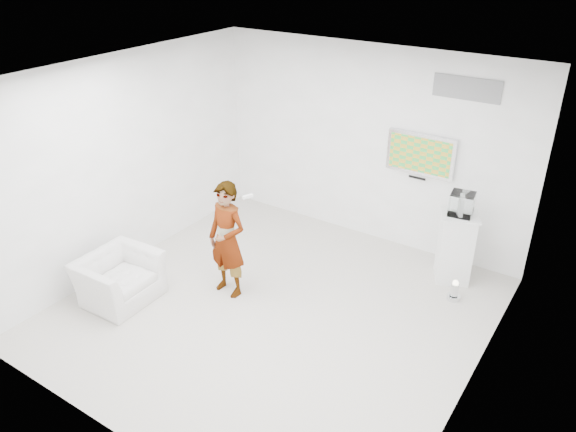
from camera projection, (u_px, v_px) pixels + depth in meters
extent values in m
cube|color=beige|center=(275.00, 309.00, 7.27)|extent=(5.00, 5.00, 0.01)
cube|color=#2B2A2D|center=(272.00, 78.00, 5.90)|extent=(5.00, 5.00, 0.01)
cube|color=white|center=(368.00, 145.00, 8.44)|extent=(5.00, 0.01, 3.00)
cube|color=white|center=(104.00, 314.00, 4.73)|extent=(5.00, 0.01, 3.00)
cube|color=white|center=(126.00, 162.00, 7.81)|extent=(0.01, 5.00, 3.00)
cube|color=white|center=(488.00, 269.00, 5.35)|extent=(0.01, 5.00, 3.00)
cube|color=silver|center=(421.00, 154.00, 7.96)|extent=(1.00, 0.08, 0.60)
cube|color=slate|center=(467.00, 89.00, 7.29)|extent=(0.90, 0.02, 0.30)
imported|color=white|center=(227.00, 240.00, 7.28)|extent=(0.61, 0.43, 1.60)
imported|color=white|center=(119.00, 278.00, 7.36)|extent=(0.87, 0.99, 0.63)
cube|color=white|center=(455.00, 247.00, 7.71)|extent=(0.65, 0.65, 1.01)
cylinder|color=silver|center=(454.00, 290.00, 7.41)|extent=(0.22, 0.22, 0.28)
cube|color=white|center=(462.00, 204.00, 7.41)|extent=(0.34, 0.34, 0.30)
cube|color=white|center=(461.00, 207.00, 7.42)|extent=(0.11, 0.17, 0.22)
cube|color=white|center=(248.00, 196.00, 6.96)|extent=(0.09, 0.14, 0.04)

